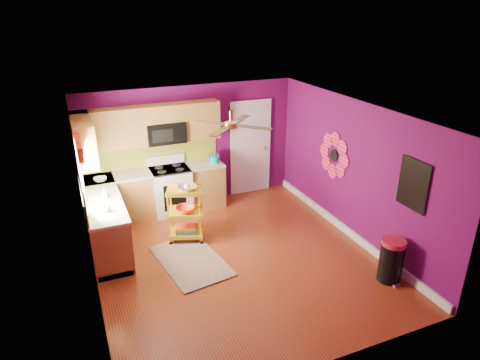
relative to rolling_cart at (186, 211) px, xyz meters
name	(u,v)px	position (x,y,z in m)	size (l,w,h in m)	color
ground	(237,259)	(0.59, -0.94, -0.57)	(5.00, 5.00, 0.00)	maroon
room_envelope	(238,168)	(0.61, -0.94, 1.06)	(4.54, 5.04, 2.52)	#5D0A4F
lower_cabinets	(135,206)	(-0.76, 0.87, -0.13)	(2.81, 2.31, 0.94)	brown
electric_range	(171,190)	(0.04, 1.23, -0.08)	(0.76, 0.66, 1.13)	white
upper_cabinetry	(130,131)	(-0.65, 1.23, 1.23)	(2.80, 2.30, 1.26)	brown
left_window	(79,160)	(-1.63, 0.11, 1.17)	(0.08, 1.35, 1.08)	white
panel_door	(250,149)	(1.94, 1.52, 0.46)	(0.95, 0.11, 2.15)	white
right_wall_art	(366,167)	(2.82, -1.28, 0.88)	(0.04, 2.74, 1.04)	black
ceiling_fan	(231,124)	(0.59, -0.74, 1.72)	(1.01, 1.01, 0.26)	#BF8C3F
shag_rug	(191,261)	(-0.15, -0.72, -0.56)	(0.93, 1.52, 0.02)	#321910
rolling_cart	(186,211)	(0.00, 0.00, 0.00)	(0.73, 0.63, 1.11)	yellow
trash_can	(391,260)	(2.55, -2.41, -0.22)	(0.42, 0.43, 0.70)	black
teal_kettle	(215,159)	(0.99, 1.20, 0.46)	(0.18, 0.18, 0.21)	teal
toaster	(213,158)	(0.97, 1.28, 0.46)	(0.22, 0.15, 0.18)	beige
soap_bottle_a	(104,193)	(-1.32, 0.29, 0.47)	(0.09, 0.09, 0.19)	#EA3F72
soap_bottle_b	(105,193)	(-1.30, 0.35, 0.45)	(0.12, 0.12, 0.16)	white
counter_dish	(100,179)	(-1.30, 1.11, 0.40)	(0.24, 0.24, 0.06)	white
counter_cup	(107,209)	(-1.35, -0.23, 0.42)	(0.13, 0.13, 0.10)	white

